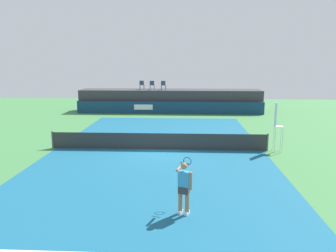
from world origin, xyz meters
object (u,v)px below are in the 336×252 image
object	(u,v)px
spectator_chair_center	(163,85)
net_post_near	(53,140)
spectator_chair_far_left	(142,85)
spectator_chair_left	(152,85)
tennis_player	(184,186)
net_post_far	(267,142)
tennis_ball	(105,135)
umpire_chair	(277,123)

from	to	relation	value
spectator_chair_center	net_post_near	size ratio (longest dim) A/B	0.89
spectator_chair_far_left	net_post_near	size ratio (longest dim) A/B	0.89
spectator_chair_left	tennis_player	world-z (taller)	spectator_chair_left
spectator_chair_center	net_post_near	distance (m)	16.16
spectator_chair_far_left	net_post_far	world-z (taller)	spectator_chair_far_left
spectator_chair_left	tennis_player	size ratio (longest dim) A/B	0.50
net_post_near	tennis_player	distance (m)	11.41
net_post_near	net_post_far	world-z (taller)	same
spectator_chair_far_left	spectator_chair_center	world-z (taller)	same
net_post_far	tennis_ball	xyz separation A→B (m)	(-10.15, 3.54, -0.46)
umpire_chair	spectator_chair_far_left	bearing A→B (deg)	121.94
umpire_chair	tennis_player	xyz separation A→B (m)	(-5.14, -8.38, -0.63)
net_post_near	tennis_ball	bearing A→B (deg)	57.56
net_post_near	net_post_far	size ratio (longest dim) A/B	1.00
spectator_chair_center	tennis_player	bearing A→B (deg)	-84.59
tennis_player	tennis_ball	bearing A→B (deg)	114.69
net_post_far	spectator_chair_left	bearing A→B (deg)	118.05
net_post_far	tennis_ball	bearing A→B (deg)	160.77
spectator_chair_left	umpire_chair	bearing A→B (deg)	-60.58
spectator_chair_far_left	tennis_ball	xyz separation A→B (m)	(-1.07, -11.78, -2.66)
umpire_chair	tennis_player	size ratio (longest dim) A/B	1.56
tennis_player	spectator_chair_left	bearing A→B (deg)	98.14
umpire_chair	tennis_ball	xyz separation A→B (m)	(-10.62, 3.54, -1.55)
spectator_chair_left	net_post_near	size ratio (longest dim) A/B	0.89
spectator_chair_far_left	tennis_ball	world-z (taller)	spectator_chair_far_left
tennis_ball	spectator_chair_left	bearing A→B (deg)	79.52
spectator_chair_left	spectator_chair_center	xyz separation A→B (m)	(1.13, -0.03, 0.00)
spectator_chair_far_left	net_post_far	distance (m)	17.94
spectator_chair_far_left	net_post_near	distance (m)	15.83
spectator_chair_far_left	spectator_chair_left	bearing A→B (deg)	-13.94
spectator_chair_center	tennis_player	world-z (taller)	spectator_chair_center
umpire_chair	tennis_player	world-z (taller)	umpire_chair
tennis_player	tennis_ball	size ratio (longest dim) A/B	26.03
spectator_chair_center	umpire_chair	distance (m)	16.77
tennis_player	spectator_chair_far_left	bearing A→B (deg)	100.54
spectator_chair_center	umpire_chair	xyz separation A→B (m)	(7.35, -15.03, -1.11)
tennis_player	umpire_chair	bearing A→B (deg)	58.50
spectator_chair_left	umpire_chair	size ratio (longest dim) A/B	0.32
spectator_chair_left	spectator_chair_center	bearing A→B (deg)	-1.29
umpire_chair	tennis_ball	bearing A→B (deg)	161.58
net_post_near	spectator_chair_center	bearing A→B (deg)	69.85
spectator_chair_far_left	spectator_chair_center	xyz separation A→B (m)	(2.19, -0.29, 0.00)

